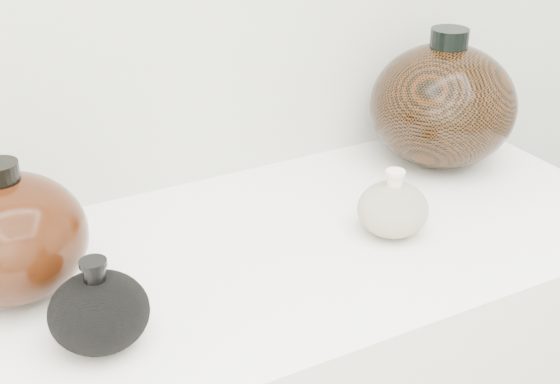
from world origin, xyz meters
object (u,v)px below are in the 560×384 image
cream_gourd_vase (393,209)px  left_round_pot (10,237)px  right_round_pot (443,105)px  black_gourd_vase (99,311)px

cream_gourd_vase → left_round_pot: 0.52m
cream_gourd_vase → right_round_pot: bearing=37.3°
cream_gourd_vase → right_round_pot: right_round_pot is taller
black_gourd_vase → cream_gourd_vase: 0.45m
black_gourd_vase → left_round_pot: (-0.06, 0.15, 0.04)m
black_gourd_vase → left_round_pot: bearing=111.9°
black_gourd_vase → right_round_pot: 0.71m
left_round_pot → black_gourd_vase: bearing=-68.1°
black_gourd_vase → left_round_pot: 0.17m
black_gourd_vase → left_round_pot: size_ratio=0.49×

